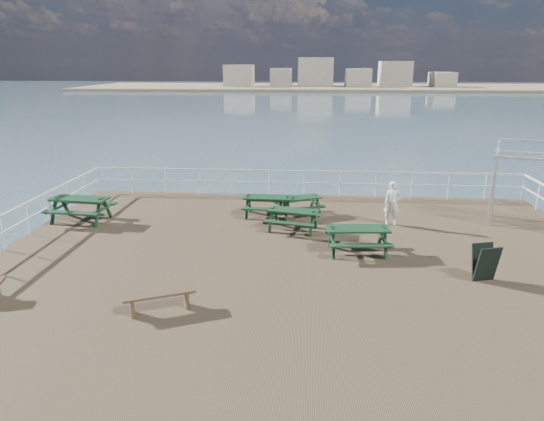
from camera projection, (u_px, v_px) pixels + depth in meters
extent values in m
cube|color=brown|center=(301.00, 263.00, 13.90)|extent=(18.00, 14.00, 0.30)
plane|color=#3C5565|center=(307.00, 133.00, 52.59)|extent=(300.00, 300.00, 0.00)
cube|color=tan|center=(359.00, 87.00, 142.03)|extent=(160.00, 40.00, 0.80)
cube|color=beige|center=(240.00, 75.00, 140.62)|extent=(8.00, 8.00, 6.00)
cube|color=beige|center=(281.00, 77.00, 139.93)|extent=(6.00, 8.00, 5.00)
cube|color=beige|center=(316.00, 72.00, 138.79)|extent=(10.00, 8.00, 8.00)
cube|color=beige|center=(357.00, 78.00, 138.39)|extent=(7.00, 8.00, 5.00)
cube|color=beige|center=(397.00, 74.00, 137.33)|extent=(9.00, 8.00, 7.00)
cube|color=beige|center=(443.00, 80.00, 136.86)|extent=(6.00, 8.00, 4.00)
cylinder|color=brown|center=(121.00, 232.00, 20.02)|extent=(0.36, 0.36, 2.10)
cylinder|color=brown|center=(494.00, 242.00, 18.97)|extent=(0.36, 0.36, 2.10)
cube|color=silver|center=(304.00, 171.00, 20.08)|extent=(17.70, 0.07, 0.07)
cube|color=silver|center=(304.00, 183.00, 20.23)|extent=(17.70, 0.05, 0.05)
cylinder|color=silver|center=(98.00, 179.00, 20.85)|extent=(0.05, 0.05, 1.10)
cube|color=silver|center=(0.00, 217.00, 14.17)|extent=(0.07, 13.70, 0.07)
cube|color=silver|center=(2.00, 233.00, 14.31)|extent=(0.05, 13.70, 0.05)
cube|color=#13341C|center=(80.00, 199.00, 16.90)|extent=(2.05, 0.97, 0.07)
cube|color=#13341C|center=(91.00, 202.00, 17.61)|extent=(2.00, 0.48, 0.06)
cube|color=#13341C|center=(70.00, 213.00, 16.37)|extent=(2.00, 0.48, 0.06)
cube|color=#13341C|center=(59.00, 207.00, 17.14)|extent=(0.26, 1.60, 0.07)
cube|color=#13341C|center=(102.00, 209.00, 16.86)|extent=(0.26, 1.60, 0.07)
cube|color=#13341C|center=(65.00, 206.00, 17.46)|extent=(0.15, 0.57, 0.96)
cube|color=#13341C|center=(54.00, 211.00, 16.84)|extent=(0.15, 0.57, 0.96)
cube|color=#13341C|center=(107.00, 208.00, 17.18)|extent=(0.15, 0.57, 0.96)
cube|color=#13341C|center=(98.00, 214.00, 16.56)|extent=(0.15, 0.57, 0.96)
cube|color=#13341C|center=(81.00, 214.00, 17.06)|extent=(1.76, 0.27, 0.07)
cube|color=#13341C|center=(268.00, 197.00, 17.48)|extent=(1.74, 0.73, 0.06)
cube|color=#13341C|center=(270.00, 200.00, 18.11)|extent=(1.72, 0.30, 0.05)
cube|color=#13341C|center=(266.00, 209.00, 17.02)|extent=(1.72, 0.30, 0.05)
cube|color=#13341C|center=(248.00, 205.00, 17.65)|extent=(0.13, 1.39, 0.06)
cube|color=#13341C|center=(287.00, 206.00, 17.49)|extent=(0.13, 1.39, 0.06)
cube|color=#13341C|center=(249.00, 204.00, 17.93)|extent=(0.09, 0.50, 0.84)
cube|color=#13341C|center=(247.00, 208.00, 17.39)|extent=(0.09, 0.50, 0.84)
cube|color=#13341C|center=(288.00, 205.00, 17.78)|extent=(0.09, 0.50, 0.84)
cube|color=#13341C|center=(287.00, 209.00, 17.24)|extent=(0.09, 0.50, 0.84)
cube|color=#13341C|center=(268.00, 210.00, 17.62)|extent=(1.53, 0.13, 0.06)
cube|color=#13341C|center=(299.00, 198.00, 17.66)|extent=(1.68, 1.20, 0.05)
cube|color=#13341C|center=(294.00, 201.00, 18.20)|extent=(1.52, 0.84, 0.04)
cube|color=#13341C|center=(305.00, 208.00, 17.26)|extent=(1.52, 0.84, 0.04)
cube|color=#13341C|center=(283.00, 207.00, 17.52)|extent=(0.58, 1.18, 0.05)
cube|color=#13341C|center=(315.00, 203.00, 17.95)|extent=(0.58, 1.18, 0.05)
cube|color=#13341C|center=(280.00, 206.00, 17.77)|extent=(0.25, 0.44, 0.76)
cube|color=#13341C|center=(285.00, 210.00, 17.30)|extent=(0.25, 0.44, 0.76)
cube|color=#13341C|center=(312.00, 203.00, 18.20)|extent=(0.25, 0.44, 0.76)
cube|color=#13341C|center=(318.00, 206.00, 17.73)|extent=(0.25, 0.44, 0.76)
cube|color=#13341C|center=(299.00, 209.00, 17.78)|extent=(1.30, 0.64, 0.05)
cube|color=#13341C|center=(293.00, 211.00, 16.00)|extent=(1.76, 1.00, 0.06)
cube|color=#13341C|center=(297.00, 214.00, 16.58)|extent=(1.66, 0.60, 0.05)
cube|color=#13341C|center=(289.00, 223.00, 15.57)|extent=(1.66, 0.60, 0.05)
cube|color=#13341C|center=(273.00, 217.00, 16.28)|extent=(0.38, 1.31, 0.06)
cube|color=#13341C|center=(313.00, 221.00, 15.88)|extent=(0.38, 1.31, 0.06)
cube|color=#13341C|center=(276.00, 216.00, 16.54)|extent=(0.18, 0.48, 0.80)
cube|color=#13341C|center=(271.00, 221.00, 16.04)|extent=(0.18, 0.48, 0.80)
cube|color=#13341C|center=(315.00, 220.00, 16.15)|extent=(0.18, 0.48, 0.80)
cube|color=#13341C|center=(311.00, 225.00, 15.64)|extent=(0.18, 0.48, 0.80)
cube|color=#13341C|center=(293.00, 224.00, 16.13)|extent=(1.45, 0.41, 0.06)
cube|color=#13341C|center=(358.00, 229.00, 14.07)|extent=(1.86, 0.85, 0.06)
cube|color=#13341C|center=(354.00, 231.00, 14.73)|extent=(1.82, 0.41, 0.05)
cube|color=#13341C|center=(361.00, 246.00, 13.58)|extent=(1.82, 0.41, 0.05)
cube|color=#13341C|center=(332.00, 239.00, 14.16)|extent=(0.21, 1.45, 0.06)
cube|color=#13341C|center=(383.00, 239.00, 14.17)|extent=(0.21, 1.45, 0.06)
cube|color=#13341C|center=(331.00, 237.00, 14.46)|extent=(0.12, 0.52, 0.88)
cube|color=#13341C|center=(333.00, 244.00, 13.88)|extent=(0.12, 0.52, 0.88)
cube|color=#13341C|center=(381.00, 237.00, 14.48)|extent=(0.12, 0.52, 0.88)
cube|color=#13341C|center=(385.00, 244.00, 13.90)|extent=(0.12, 0.52, 0.88)
cube|color=#13341C|center=(357.00, 245.00, 14.22)|extent=(1.60, 0.22, 0.06)
cube|color=brown|center=(159.00, 294.00, 10.81)|extent=(1.61, 0.99, 0.06)
cube|color=brown|center=(132.00, 307.00, 10.68)|extent=(0.21, 0.34, 0.40)
cube|color=brown|center=(186.00, 299.00, 11.07)|extent=(0.21, 0.34, 0.40)
cube|color=silver|center=(493.00, 192.00, 16.37)|extent=(0.11, 0.11, 2.35)
cube|color=silver|center=(493.00, 185.00, 17.39)|extent=(0.11, 0.11, 2.35)
cube|color=silver|center=(534.00, 159.00, 15.59)|extent=(2.23, 0.88, 0.08)
cube|color=silver|center=(532.00, 153.00, 16.61)|extent=(2.23, 0.88, 0.08)
cube|color=silver|center=(535.00, 141.00, 15.96)|extent=(2.23, 0.87, 0.07)
cube|color=black|center=(487.00, 265.00, 12.24)|extent=(0.64, 0.39, 0.98)
cube|color=black|center=(483.00, 262.00, 12.42)|extent=(0.64, 0.39, 0.98)
imported|color=white|center=(392.00, 203.00, 16.53)|extent=(0.58, 0.40, 1.53)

